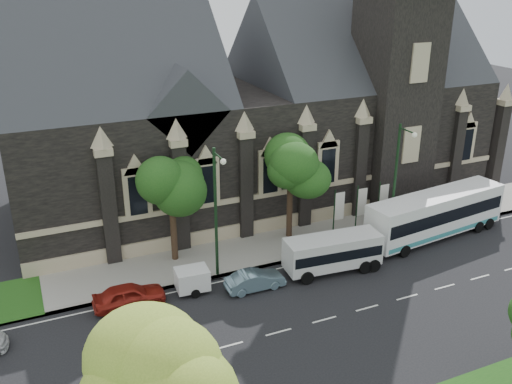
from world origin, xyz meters
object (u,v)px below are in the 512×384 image
street_lamp_mid (217,207)px  banner_flag_center (360,205)px  tree_walk_right (292,165)px  street_lamp_near (397,176)px  tree_park_near (160,382)px  banner_flag_right (382,201)px  shuttle_bus (333,251)px  tour_coach (436,214)px  tree_walk_left (173,183)px  box_trailer (192,279)px  car_far_red (129,296)px  banner_flag_left (338,209)px  sedan (255,280)px

street_lamp_mid → banner_flag_center: bearing=8.8°
tree_walk_right → street_lamp_near: size_ratio=0.87×
tree_park_near → banner_flag_right: 28.61m
tree_park_near → shuttle_bus: (15.17, 13.55, -4.94)m
banner_flag_center → street_lamp_near: bearing=-48.1°
tour_coach → street_lamp_mid: bearing=170.0°
tree_walk_right → tree_park_near: bearing=-127.6°
tree_walk_right → tree_walk_left: size_ratio=1.02×
box_trailer → tour_coach: bearing=3.8°
car_far_red → tree_walk_right: bearing=-70.6°
banner_flag_left → sedan: 9.78m
tree_park_near → box_trailer: (5.64, 14.87, -5.51)m
tour_coach → box_trailer: 19.37m
tree_walk_right → tree_walk_left: 9.01m
tree_walk_left → banner_flag_center: size_ratio=1.91×
tree_walk_left → tour_coach: size_ratio=0.62×
street_lamp_near → banner_flag_left: bearing=152.8°
shuttle_bus → sedan: shuttle_bus is taller
street_lamp_near → car_far_red: (-20.15, -1.04, -4.37)m
street_lamp_mid → sedan: size_ratio=2.32×
street_lamp_near → box_trailer: street_lamp_near is taller
banner_flag_left → banner_flag_center: 2.00m
tree_park_near → street_lamp_mid: bearing=63.9°
street_lamp_near → sedan: 13.35m
street_lamp_near → street_lamp_mid: 14.00m
banner_flag_right → shuttle_bus: 8.13m
tree_walk_right → banner_flag_left: size_ratio=1.95×
tree_park_near → tree_walk_right: bearing=52.4°
tree_walk_right → sedan: (-5.57, -5.94, -5.18)m
tree_walk_left → banner_flag_center: bearing=-6.9°
tree_park_near → street_lamp_near: 26.97m
street_lamp_near → shuttle_bus: 7.88m
street_lamp_near → banner_flag_right: street_lamp_near is taller
tree_park_near → box_trailer: bearing=69.2°
street_lamp_near → box_trailer: (-16.13, -1.00, -4.21)m
shuttle_bus → sedan: size_ratio=1.74×
street_lamp_mid → car_far_red: street_lamp_mid is taller
tree_walk_right → shuttle_bus: (0.19, -5.93, -4.34)m
tree_walk_left → banner_flag_center: tree_walk_left is taller
banner_flag_right → banner_flag_center: bearing=180.0°
street_lamp_mid → sedan: bearing=-54.8°
tree_park_near → sedan: size_ratio=2.21×
shuttle_bus → tree_walk_right: bearing=96.6°
street_lamp_mid → shuttle_bus: size_ratio=1.33×
tree_walk_left → street_lamp_mid: street_lamp_mid is taller
street_lamp_mid → car_far_red: 7.61m
tree_park_near → street_lamp_mid: street_lamp_mid is taller
banner_flag_left → shuttle_bus: 5.19m
street_lamp_mid → shuttle_bus: (7.40, -2.31, -3.63)m
car_far_red → tour_coach: bearing=-89.6°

